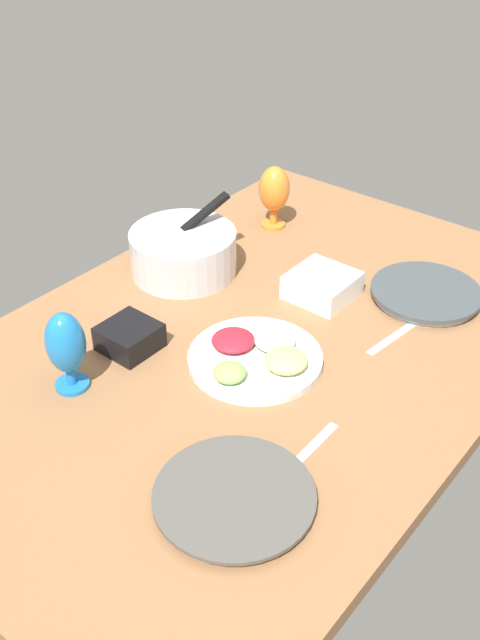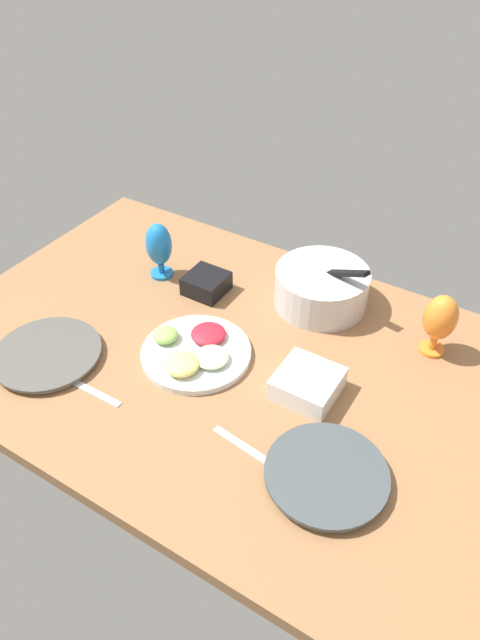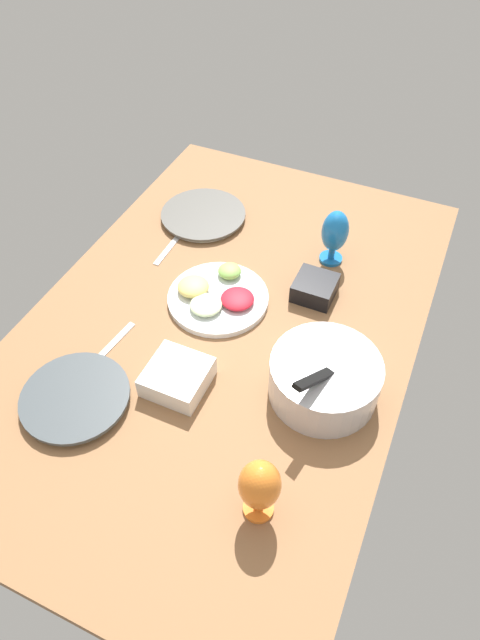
# 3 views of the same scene
# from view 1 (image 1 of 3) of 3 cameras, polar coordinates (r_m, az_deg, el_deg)

# --- Properties ---
(ground_plane) EXTENTS (1.60, 1.04, 0.04)m
(ground_plane) POSITION_cam_1_polar(r_m,az_deg,el_deg) (1.66, 1.30, -2.07)
(ground_plane) COLOR #8C603D
(dinner_plate_left) EXTENTS (0.28, 0.28, 0.02)m
(dinner_plate_left) POSITION_cam_1_polar(r_m,az_deg,el_deg) (1.29, -0.45, -13.65)
(dinner_plate_left) COLOR silver
(dinner_plate_left) RESTS_ON ground_plane
(dinner_plate_right) EXTENTS (0.27, 0.27, 0.03)m
(dinner_plate_right) POSITION_cam_1_polar(r_m,az_deg,el_deg) (1.83, 14.27, 1.99)
(dinner_plate_right) COLOR silver
(dinner_plate_right) RESTS_ON ground_plane
(mixing_bowl) EXTENTS (0.28, 0.27, 0.18)m
(mixing_bowl) POSITION_cam_1_polar(r_m,az_deg,el_deg) (1.87, -4.43, 5.41)
(mixing_bowl) COLOR silver
(mixing_bowl) RESTS_ON ground_plane
(fruit_platter) EXTENTS (0.29, 0.29, 0.05)m
(fruit_platter) POSITION_cam_1_polar(r_m,az_deg,el_deg) (1.57, 1.32, -2.84)
(fruit_platter) COLOR silver
(fruit_platter) RESTS_ON ground_plane
(hurricane_glass_blue) EXTENTS (0.08, 0.08, 0.18)m
(hurricane_glass_blue) POSITION_cam_1_polar(r_m,az_deg,el_deg) (1.50, -13.40, -1.94)
(hurricane_glass_blue) COLOR blue
(hurricane_glass_blue) RESTS_ON ground_plane
(hurricane_glass_orange) EXTENTS (0.09, 0.09, 0.18)m
(hurricane_glass_orange) POSITION_cam_1_polar(r_m,az_deg,el_deg) (2.06, 2.68, 10.01)
(hurricane_glass_orange) COLOR orange
(hurricane_glass_orange) RESTS_ON ground_plane
(square_bowl_white) EXTENTS (0.15, 0.15, 0.06)m
(square_bowl_white) POSITION_cam_1_polar(r_m,az_deg,el_deg) (1.79, 6.41, 2.80)
(square_bowl_white) COLOR white
(square_bowl_white) RESTS_ON ground_plane
(square_bowl_black) EXTENTS (0.12, 0.12, 0.06)m
(square_bowl_black) POSITION_cam_1_polar(r_m,az_deg,el_deg) (1.62, -8.60, -1.23)
(square_bowl_black) COLOR black
(square_bowl_black) RESTS_ON ground_plane
(fork_by_left_plate) EXTENTS (0.18, 0.02, 0.01)m
(fork_by_left_plate) POSITION_cam_1_polar(r_m,az_deg,el_deg) (1.39, 5.37, -10.04)
(fork_by_left_plate) COLOR silver
(fork_by_left_plate) RESTS_ON ground_plane
(fork_by_right_plate) EXTENTS (0.18, 0.04, 0.01)m
(fork_by_right_plate) POSITION_cam_1_polar(r_m,az_deg,el_deg) (1.69, 11.92, -1.26)
(fork_by_right_plate) COLOR silver
(fork_by_right_plate) RESTS_ON ground_plane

